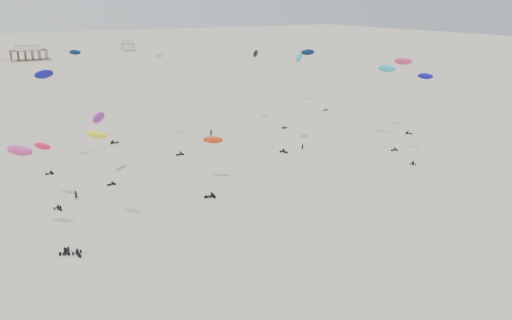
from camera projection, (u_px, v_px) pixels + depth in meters
ground_plane at (107, 99)px, 186.90m from camera, size 900.00×900.00×0.00m
pavilion_main at (29, 53)px, 304.74m from camera, size 21.00×13.00×9.80m
pavilion_small at (128, 46)px, 362.93m from camera, size 9.00×7.00×8.00m
rig_0 at (34, 176)px, 71.94m from camera, size 7.97×11.18×16.41m
rig_1 at (421, 106)px, 110.87m from camera, size 6.55×5.49×20.04m
rig_2 at (212, 158)px, 96.27m from camera, size 7.31×9.63×10.95m
rig_3 at (48, 167)px, 87.44m from camera, size 3.43×6.74×11.71m
rig_4 at (404, 73)px, 134.42m from camera, size 4.40×6.92×20.79m
rig_5 at (84, 184)px, 73.62m from camera, size 9.86×7.35×17.18m
rig_6 at (296, 75)px, 118.40m from camera, size 8.26×5.79×23.60m
rig_9 at (100, 126)px, 99.52m from camera, size 4.29×8.01×14.02m
rig_10 at (310, 60)px, 172.12m from camera, size 5.02×15.46×21.26m
rig_11 at (97, 103)px, 124.03m from camera, size 9.70×3.42×24.11m
rig_12 at (165, 81)px, 121.54m from camera, size 4.07×14.97×24.43m
rig_13 at (388, 83)px, 124.50m from camera, size 6.20×11.29×20.42m
rig_14 at (260, 65)px, 141.90m from camera, size 7.82×11.09×22.34m
rig_15 at (45, 91)px, 104.18m from camera, size 5.14×6.67×21.60m
spectator_0 at (76, 199)px, 92.46m from camera, size 0.90×0.80×2.04m
spectator_1 at (303, 150)px, 123.03m from camera, size 0.97×0.59×1.95m
spectator_3 at (211, 136)px, 135.67m from camera, size 0.92×0.75×2.18m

